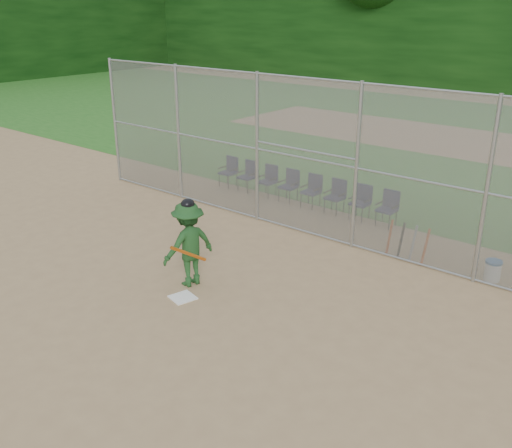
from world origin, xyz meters
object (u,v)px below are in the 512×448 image
Objects in this scene: home_plate at (183,297)px; water_cooler at (493,270)px; chair_0 at (228,172)px; batter_at_plate at (189,243)px.

water_cooler reaches higher than home_plate.
home_plate is 0.48× the size of chair_0.
chair_0 is (-8.97, 1.46, 0.25)m from water_cooler.
batter_at_plate is 6.55m from water_cooler.
batter_at_plate is (-0.34, 0.55, 0.92)m from home_plate.
batter_at_plate is at bearing 121.22° from home_plate.
chair_0 is (-4.03, 5.71, -0.45)m from batter_at_plate.
home_plate is at bearing -133.76° from water_cooler.
batter_at_plate is 4.25× the size of water_cooler.
home_plate is 0.24× the size of batter_at_plate.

